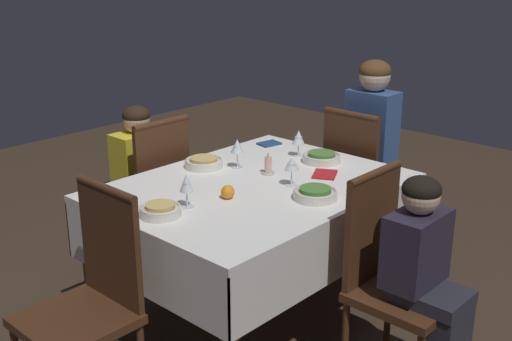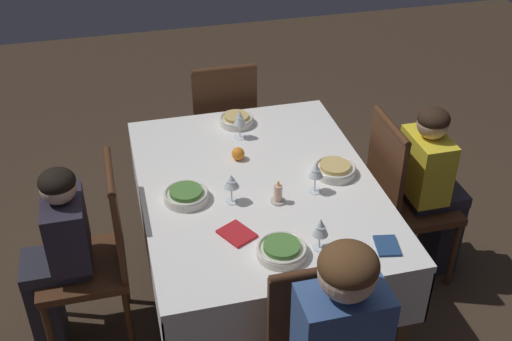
# 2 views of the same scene
# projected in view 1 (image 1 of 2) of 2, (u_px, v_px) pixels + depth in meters

# --- Properties ---
(ground_plane) EXTENTS (8.00, 8.00, 0.00)m
(ground_plane) POSITION_uv_depth(u_px,v_px,m) (254.00, 316.00, 3.48)
(ground_plane) COLOR #3D2D21
(dining_table) EXTENTS (1.48, 1.12, 0.76)m
(dining_table) POSITION_uv_depth(u_px,v_px,m) (254.00, 201.00, 3.27)
(dining_table) COLOR white
(dining_table) RESTS_ON ground_plane
(chair_west) EXTENTS (0.42, 0.42, 0.99)m
(chair_west) POSITION_uv_depth(u_px,v_px,m) (359.00, 179.00, 4.00)
(chair_west) COLOR #472816
(chair_west) RESTS_ON ground_plane
(chair_north) EXTENTS (0.42, 0.42, 0.99)m
(chair_north) POSITION_uv_depth(u_px,v_px,m) (392.00, 272.00, 2.83)
(chair_north) COLOR #472816
(chair_north) RESTS_ON ground_plane
(chair_south) EXTENTS (0.42, 0.42, 0.99)m
(chair_south) POSITION_uv_depth(u_px,v_px,m) (152.00, 190.00, 3.80)
(chair_south) COLOR #472816
(chair_south) RESTS_ON ground_plane
(chair_east) EXTENTS (0.42, 0.42, 0.99)m
(chair_east) POSITION_uv_depth(u_px,v_px,m) (90.00, 294.00, 2.64)
(chair_east) COLOR #472816
(chair_east) RESTS_ON ground_plane
(person_adult_denim) EXTENTS (0.34, 0.30, 1.27)m
(person_adult_denim) POSITION_uv_depth(u_px,v_px,m) (375.00, 146.00, 4.05)
(person_adult_denim) COLOR #282833
(person_adult_denim) RESTS_ON ground_plane
(person_child_dark) EXTENTS (0.30, 0.33, 1.01)m
(person_child_dark) POSITION_uv_depth(u_px,v_px,m) (428.00, 281.00, 2.71)
(person_child_dark) COLOR #282833
(person_child_dark) RESTS_ON ground_plane
(person_child_yellow) EXTENTS (0.30, 0.33, 1.03)m
(person_child_yellow) POSITION_uv_depth(u_px,v_px,m) (134.00, 179.00, 3.90)
(person_child_yellow) COLOR #282833
(person_child_yellow) RESTS_ON ground_plane
(bowl_west) EXTENTS (0.21, 0.21, 0.06)m
(bowl_west) POSITION_uv_depth(u_px,v_px,m) (322.00, 157.00, 3.57)
(bowl_west) COLOR silver
(bowl_west) RESTS_ON dining_table
(wine_glass_west) EXTENTS (0.07, 0.07, 0.15)m
(wine_glass_west) POSITION_uv_depth(u_px,v_px,m) (299.00, 138.00, 3.65)
(wine_glass_west) COLOR white
(wine_glass_west) RESTS_ON dining_table
(bowl_north) EXTENTS (0.21, 0.21, 0.06)m
(bowl_north) POSITION_uv_depth(u_px,v_px,m) (315.00, 193.00, 3.03)
(bowl_north) COLOR silver
(bowl_north) RESTS_ON dining_table
(wine_glass_north) EXTENTS (0.07, 0.07, 0.15)m
(wine_glass_north) POSITION_uv_depth(u_px,v_px,m) (292.00, 165.00, 3.18)
(wine_glass_north) COLOR white
(wine_glass_north) RESTS_ON dining_table
(bowl_south) EXTENTS (0.21, 0.21, 0.06)m
(bowl_south) POSITION_uv_depth(u_px,v_px,m) (204.00, 162.00, 3.48)
(bowl_south) COLOR silver
(bowl_south) RESTS_ON dining_table
(wine_glass_south) EXTENTS (0.07, 0.07, 0.16)m
(wine_glass_south) POSITION_uv_depth(u_px,v_px,m) (237.00, 147.00, 3.44)
(wine_glass_south) COLOR white
(wine_glass_south) RESTS_ON dining_table
(bowl_east) EXTENTS (0.19, 0.19, 0.06)m
(bowl_east) POSITION_uv_depth(u_px,v_px,m) (160.00, 210.00, 2.84)
(bowl_east) COLOR silver
(bowl_east) RESTS_ON dining_table
(wine_glass_east) EXTENTS (0.07, 0.07, 0.16)m
(wine_glass_east) POSITION_uv_depth(u_px,v_px,m) (186.00, 184.00, 2.90)
(wine_glass_east) COLOR white
(wine_glass_east) RESTS_ON dining_table
(candle_centerpiece) EXTENTS (0.07, 0.07, 0.12)m
(candle_centerpiece) POSITION_uv_depth(u_px,v_px,m) (268.00, 167.00, 3.37)
(candle_centerpiece) COLOR beige
(candle_centerpiece) RESTS_ON dining_table
(orange_fruit) EXTENTS (0.07, 0.07, 0.07)m
(orange_fruit) POSITION_uv_depth(u_px,v_px,m) (228.00, 192.00, 3.04)
(orange_fruit) COLOR orange
(orange_fruit) RESTS_ON dining_table
(napkin_red_folded) EXTENTS (0.14, 0.12, 0.01)m
(napkin_red_folded) POSITION_uv_depth(u_px,v_px,m) (269.00, 144.00, 3.90)
(napkin_red_folded) COLOR navy
(napkin_red_folded) RESTS_ON dining_table
(napkin_spare_side) EXTENTS (0.18, 0.17, 0.01)m
(napkin_spare_side) POSITION_uv_depth(u_px,v_px,m) (325.00, 174.00, 3.36)
(napkin_spare_side) COLOR red
(napkin_spare_side) RESTS_ON dining_table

